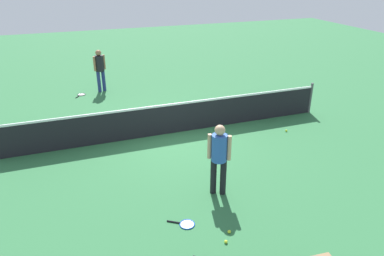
# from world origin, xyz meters

# --- Properties ---
(ground_plane) EXTENTS (40.00, 40.00, 0.00)m
(ground_plane) POSITION_xyz_m (0.00, 0.00, 0.00)
(ground_plane) COLOR #2D6B3D
(court_net) EXTENTS (10.09, 0.09, 1.07)m
(court_net) POSITION_xyz_m (0.00, 0.00, 0.50)
(court_net) COLOR #4C4C51
(court_net) RESTS_ON ground_plane
(player_near_side) EXTENTS (0.49, 0.47, 1.70)m
(player_near_side) POSITION_xyz_m (0.02, -3.42, 1.01)
(player_near_side) COLOR black
(player_near_side) RESTS_ON ground_plane
(player_far_side) EXTENTS (0.51, 0.45, 1.70)m
(player_far_side) POSITION_xyz_m (-1.55, 4.81, 1.01)
(player_far_side) COLOR navy
(player_far_side) RESTS_ON ground_plane
(tennis_racket_near_player) EXTENTS (0.58, 0.47, 0.03)m
(tennis_racket_near_player) POSITION_xyz_m (-1.03, -4.22, 0.01)
(tennis_racket_near_player) COLOR blue
(tennis_racket_near_player) RESTS_ON ground_plane
(tennis_racket_far_player) EXTENTS (0.47, 0.58, 0.03)m
(tennis_racket_far_player) POSITION_xyz_m (-2.41, 4.62, 0.01)
(tennis_racket_far_player) COLOR black
(tennis_racket_far_player) RESTS_ON ground_plane
(tennis_ball_near_player) EXTENTS (0.07, 0.07, 0.07)m
(tennis_ball_near_player) POSITION_xyz_m (-0.49, -4.98, 0.03)
(tennis_ball_near_player) COLOR #C6E033
(tennis_ball_near_player) RESTS_ON ground_plane
(tennis_ball_by_net) EXTENTS (0.07, 0.07, 0.07)m
(tennis_ball_by_net) POSITION_xyz_m (3.36, -1.12, 0.03)
(tennis_ball_by_net) COLOR #C6E033
(tennis_ball_by_net) RESTS_ON ground_plane
(tennis_ball_midcourt) EXTENTS (0.07, 0.07, 0.07)m
(tennis_ball_midcourt) POSITION_xyz_m (-0.31, -4.75, 0.03)
(tennis_ball_midcourt) COLOR #C6E033
(tennis_ball_midcourt) RESTS_ON ground_plane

